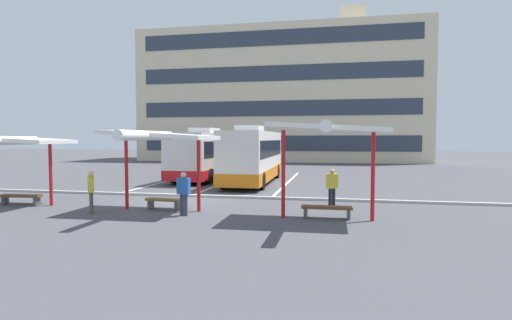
# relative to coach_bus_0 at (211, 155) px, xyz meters

# --- Properties ---
(ground_plane) EXTENTS (160.00, 160.00, 0.00)m
(ground_plane) POSITION_rel_coach_bus_0_xyz_m (1.77, -10.64, -1.69)
(ground_plane) COLOR #47474C
(terminal_building) EXTENTS (36.58, 11.54, 19.70)m
(terminal_building) POSITION_rel_coach_bus_0_xyz_m (1.81, 25.96, 6.80)
(terminal_building) COLOR beige
(terminal_building) RESTS_ON ground
(coach_bus_0) EXTENTS (3.03, 10.80, 3.62)m
(coach_bus_0) POSITION_rel_coach_bus_0_xyz_m (0.00, 0.00, 0.00)
(coach_bus_0) COLOR silver
(coach_bus_0) RESTS_ON ground
(coach_bus_1) EXTENTS (2.67, 10.14, 3.68)m
(coach_bus_1) POSITION_rel_coach_bus_0_xyz_m (3.66, -2.55, 0.02)
(coach_bus_1) COLOR silver
(coach_bus_1) RESTS_ON ground
(lane_stripe_0) EXTENTS (0.16, 14.00, 0.01)m
(lane_stripe_0) POSITION_rel_coach_bus_0_xyz_m (-2.30, -1.35, -1.69)
(lane_stripe_0) COLOR white
(lane_stripe_0) RESTS_ON ground
(lane_stripe_1) EXTENTS (0.16, 14.00, 0.01)m
(lane_stripe_1) POSITION_rel_coach_bus_0_xyz_m (1.77, -1.35, -1.69)
(lane_stripe_1) COLOR white
(lane_stripe_1) RESTS_ON ground
(lane_stripe_2) EXTENTS (0.16, 14.00, 0.01)m
(lane_stripe_2) POSITION_rel_coach_bus_0_xyz_m (5.84, -1.35, -1.69)
(lane_stripe_2) COLOR white
(lane_stripe_2) RESTS_ON ground
(waiting_shelter_0) EXTENTS (3.79, 4.19, 3.00)m
(waiting_shelter_0) POSITION_rel_coach_bus_0_xyz_m (-4.54, -13.14, 1.06)
(waiting_shelter_0) COLOR red
(waiting_shelter_0) RESTS_ON ground
(bench_0) EXTENTS (1.83, 0.55, 0.45)m
(bench_0) POSITION_rel_coach_bus_0_xyz_m (-4.54, -13.03, -1.35)
(bench_0) COLOR brown
(bench_0) RESTS_ON ground
(waiting_shelter_1) EXTENTS (4.11, 4.72, 3.22)m
(waiting_shelter_1) POSITION_rel_coach_bus_0_xyz_m (2.03, -13.27, 1.26)
(waiting_shelter_1) COLOR red
(waiting_shelter_1) RESTS_ON ground
(bench_1) EXTENTS (1.54, 0.54, 0.45)m
(bench_1) POSITION_rel_coach_bus_0_xyz_m (2.03, -12.83, -1.36)
(bench_1) COLOR brown
(bench_1) RESTS_ON ground
(waiting_shelter_2) EXTENTS (4.15, 4.42, 3.47)m
(waiting_shelter_2) POSITION_rel_coach_bus_0_xyz_m (8.59, -13.84, 1.49)
(waiting_shelter_2) COLOR red
(waiting_shelter_2) RESTS_ON ground
(bench_2) EXTENTS (1.83, 0.42, 0.45)m
(bench_2) POSITION_rel_coach_bus_0_xyz_m (8.59, -13.44, -1.35)
(bench_2) COLOR brown
(bench_2) RESTS_ON ground
(platform_kerb) EXTENTS (44.00, 0.24, 0.12)m
(platform_kerb) POSITION_rel_coach_bus_0_xyz_m (1.77, -9.29, -1.63)
(platform_kerb) COLOR #ADADA8
(platform_kerb) RESTS_ON ground
(waiting_passenger_0) EXTENTS (0.52, 0.40, 1.62)m
(waiting_passenger_0) POSITION_rel_coach_bus_0_xyz_m (8.75, -10.99, -0.76)
(waiting_passenger_0) COLOR black
(waiting_passenger_0) RESTS_ON ground
(waiting_passenger_1) EXTENTS (0.44, 0.52, 1.66)m
(waiting_passenger_1) POSITION_rel_coach_bus_0_xyz_m (-0.37, -14.18, -0.73)
(waiting_passenger_1) COLOR brown
(waiting_passenger_1) RESTS_ON ground
(waiting_passenger_2) EXTENTS (0.50, 0.27, 1.64)m
(waiting_passenger_2) POSITION_rel_coach_bus_0_xyz_m (3.31, -13.94, -0.75)
(waiting_passenger_2) COLOR #33384C
(waiting_passenger_2) RESTS_ON ground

